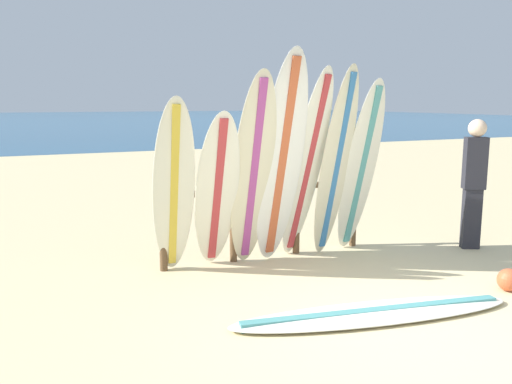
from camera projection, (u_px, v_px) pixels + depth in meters
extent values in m
plane|color=beige|center=(426.00, 338.00, 4.53)|extent=(120.00, 120.00, 0.00)
cube|color=#1E5984|center=(44.00, 120.00, 56.58)|extent=(120.00, 80.00, 0.01)
cylinder|color=brown|center=(163.00, 228.00, 6.26)|extent=(0.09, 0.09, 1.05)
cylinder|color=brown|center=(233.00, 221.00, 6.63)|extent=(0.09, 0.09, 1.05)
cylinder|color=brown|center=(296.00, 214.00, 6.99)|extent=(0.09, 0.09, 1.05)
cylinder|color=brown|center=(353.00, 209.00, 7.36)|extent=(0.09, 0.09, 1.05)
cylinder|color=brown|center=(266.00, 189.00, 6.75)|extent=(2.78, 0.08, 0.08)
ellipsoid|color=silver|center=(174.00, 188.00, 5.96)|extent=(0.56, 0.78, 2.06)
cube|color=gold|center=(174.00, 188.00, 5.96)|extent=(0.17, 0.69, 1.90)
ellipsoid|color=white|center=(217.00, 192.00, 6.16)|extent=(0.60, 0.89, 1.90)
cube|color=#B73338|center=(217.00, 192.00, 6.16)|extent=(0.18, 0.79, 1.76)
ellipsoid|color=beige|center=(253.00, 172.00, 6.20)|extent=(0.56, 0.82, 2.35)
cube|color=#A53F8C|center=(253.00, 172.00, 6.20)|extent=(0.14, 0.74, 2.17)
ellipsoid|color=white|center=(281.00, 161.00, 6.29)|extent=(0.58, 0.79, 2.59)
cube|color=#CC5933|center=(281.00, 161.00, 6.29)|extent=(0.11, 0.74, 2.39)
ellipsoid|color=white|center=(307.00, 166.00, 6.58)|extent=(0.63, 0.86, 2.41)
cube|color=#B73338|center=(307.00, 166.00, 6.58)|extent=(0.23, 0.74, 2.22)
ellipsoid|color=beige|center=(336.00, 163.00, 6.68)|extent=(0.57, 0.69, 2.44)
cube|color=#3372B2|center=(336.00, 163.00, 6.68)|extent=(0.18, 0.59, 2.25)
ellipsoid|color=white|center=(361.00, 167.00, 6.93)|extent=(0.61, 0.71, 2.28)
cube|color=teal|center=(361.00, 167.00, 6.93)|extent=(0.18, 0.61, 2.10)
ellipsoid|color=white|center=(374.00, 313.00, 4.99)|extent=(2.86, 1.04, 0.07)
cube|color=teal|center=(374.00, 313.00, 4.99)|extent=(2.56, 0.54, 0.08)
cube|color=#26262D|center=(471.00, 219.00, 7.26)|extent=(0.28, 0.25, 0.82)
cube|color=#26262D|center=(475.00, 163.00, 7.13)|extent=(0.33, 0.29, 0.69)
sphere|color=beige|center=(477.00, 128.00, 7.05)|extent=(0.24, 0.24, 0.24)
sphere|color=#CC5933|center=(509.00, 280.00, 5.65)|extent=(0.24, 0.24, 0.24)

